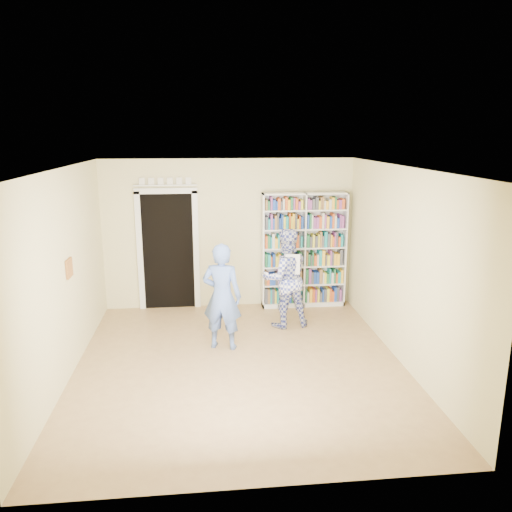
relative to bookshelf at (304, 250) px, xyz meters
The scene contains 11 objects.
floor 2.91m from the bookshelf, 119.94° to the right, with size 5.00×5.00×0.00m, color #956F48.
ceiling 3.16m from the bookshelf, 119.94° to the right, with size 5.00×5.00×0.00m, color white.
wall_back 1.39m from the bookshelf, behind, with size 4.50×4.50×0.00m, color beige.
wall_left 4.31m from the bookshelf, 146.93° to the right, with size 5.00×5.00×0.00m, color beige.
wall_right 2.53m from the bookshelf, 69.00° to the right, with size 5.00×5.00×0.00m, color beige.
bookshelf is the anchor object (origin of this frame).
doorway 2.46m from the bookshelf, behind, with size 1.10×0.08×2.43m.
wall_art 4.19m from the bookshelf, 149.08° to the right, with size 0.03×0.25×0.25m, color brown.
man_blue 2.36m from the bookshelf, 131.87° to the right, with size 0.58×0.38×1.60m, color #5370B9.
man_plaid 1.12m from the bookshelf, 117.05° to the right, with size 0.80×0.62×1.65m, color #313C98.
paper_sheet 1.25m from the bookshelf, 109.52° to the right, with size 0.23×0.01×0.33m, color white.
Camera 1 is at (-0.45, -6.36, 3.13)m, focal length 35.00 mm.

